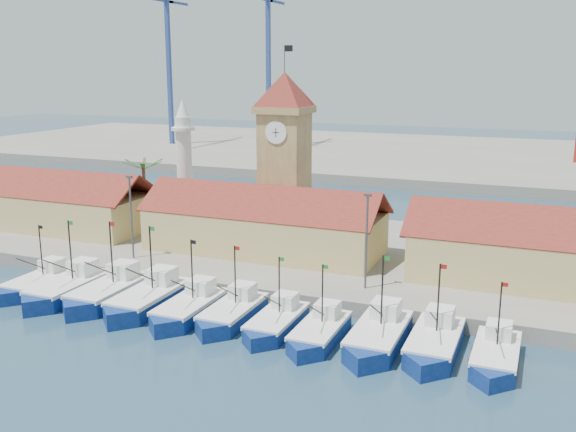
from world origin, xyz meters
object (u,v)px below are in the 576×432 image
at_px(clock_tower, 285,152).
at_px(boat_5, 231,314).
at_px(boat_0, 38,284).
at_px(minaret, 184,162).

bearing_deg(clock_tower, boat_5, -78.91).
height_order(boat_5, clock_tower, clock_tower).
xyz_separation_m(boat_0, clock_tower, (16.98, 23.08, 11.24)).
bearing_deg(boat_5, minaret, 128.04).
distance_m(boat_5, minaret, 32.88).
relative_size(boat_0, minaret, 0.56).
distance_m(boat_0, minaret, 26.73).
bearing_deg(minaret, boat_0, -94.51).
bearing_deg(minaret, boat_5, -51.96).
xyz_separation_m(boat_0, minaret, (1.98, 25.09, 9.01)).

